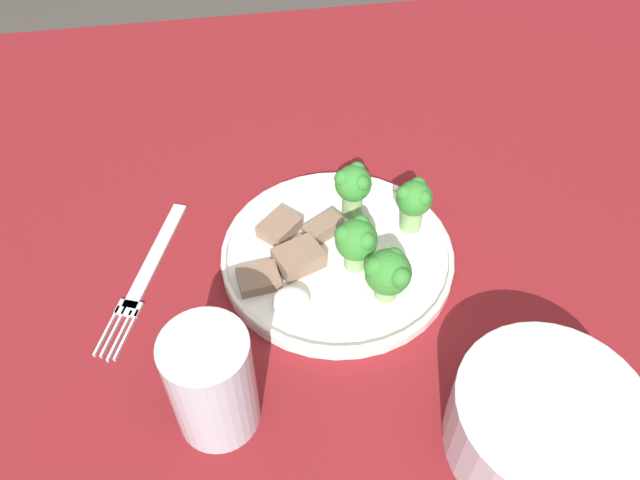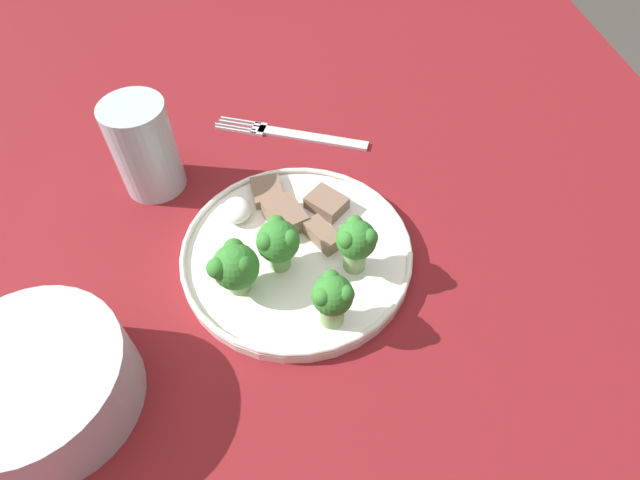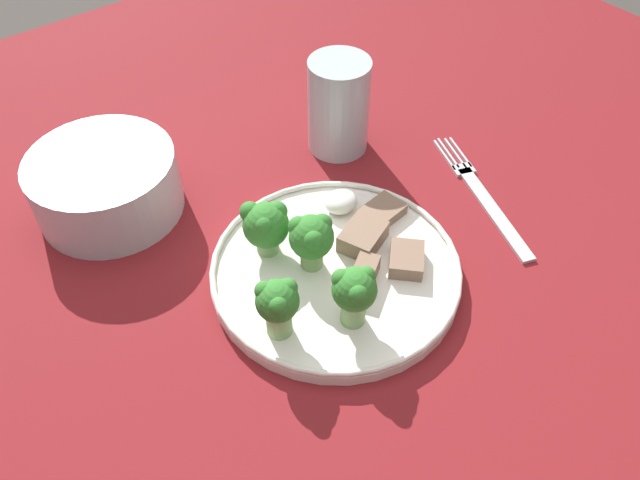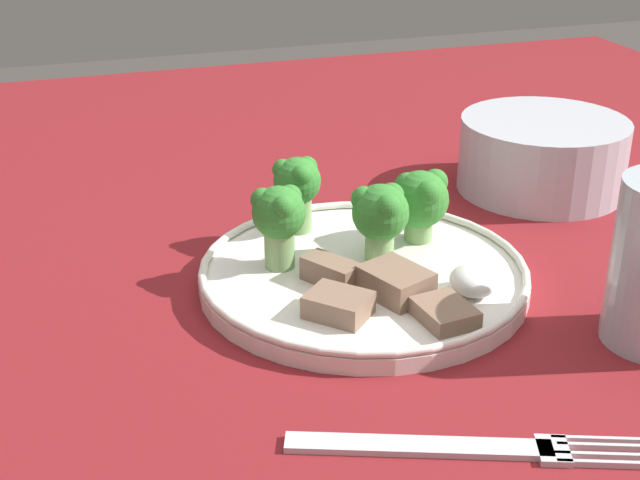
{
  "view_description": "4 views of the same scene",
  "coord_description": "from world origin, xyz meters",
  "px_view_note": "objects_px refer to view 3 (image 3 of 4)",
  "views": [
    {
      "loc": [
        0.08,
        0.36,
        1.28
      ],
      "look_at": [
        0.01,
        -0.04,
        0.83
      ],
      "focal_mm": 35.0,
      "sensor_mm": 36.0,
      "label": 1
    },
    {
      "loc": [
        -0.33,
        -0.04,
        1.2
      ],
      "look_at": [
        -0.03,
        -0.08,
        0.82
      ],
      "focal_mm": 28.0,
      "sensor_mm": 36.0,
      "label": 2
    },
    {
      "loc": [
        -0.27,
        -0.36,
        1.25
      ],
      "look_at": [
        -0.01,
        -0.04,
        0.8
      ],
      "focal_mm": 35.0,
      "sensor_mm": 36.0,
      "label": 3
    },
    {
      "loc": [
        0.54,
        -0.27,
        1.08
      ],
      "look_at": [
        -0.03,
        -0.09,
        0.8
      ],
      "focal_mm": 50.0,
      "sensor_mm": 36.0,
      "label": 4
    }
  ],
  "objects_px": {
    "cream_bowl": "(106,186)",
    "fork": "(482,196)",
    "drinking_glass": "(338,110)",
    "dinner_plate": "(335,270)"
  },
  "relations": [
    {
      "from": "fork",
      "to": "cream_bowl",
      "type": "distance_m",
      "value": 0.41
    },
    {
      "from": "dinner_plate",
      "to": "cream_bowl",
      "type": "height_order",
      "value": "cream_bowl"
    },
    {
      "from": "fork",
      "to": "drinking_glass",
      "type": "bearing_deg",
      "value": 111.34
    },
    {
      "from": "cream_bowl",
      "to": "fork",
      "type": "bearing_deg",
      "value": -36.06
    },
    {
      "from": "fork",
      "to": "drinking_glass",
      "type": "relative_size",
      "value": 1.76
    },
    {
      "from": "dinner_plate",
      "to": "cream_bowl",
      "type": "distance_m",
      "value": 0.26
    },
    {
      "from": "cream_bowl",
      "to": "drinking_glass",
      "type": "bearing_deg",
      "value": -14.56
    },
    {
      "from": "cream_bowl",
      "to": "dinner_plate",
      "type": "bearing_deg",
      "value": -60.3
    },
    {
      "from": "drinking_glass",
      "to": "fork",
      "type": "bearing_deg",
      "value": -68.66
    },
    {
      "from": "dinner_plate",
      "to": "cream_bowl",
      "type": "relative_size",
      "value": 1.59
    }
  ]
}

